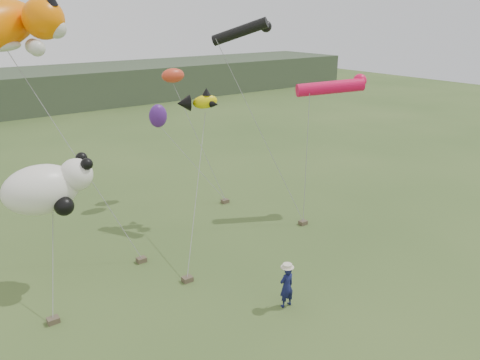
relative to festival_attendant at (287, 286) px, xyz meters
name	(u,v)px	position (x,y,z in m)	size (l,w,h in m)	color
ground	(296,295)	(0.74, 0.27, -0.80)	(120.00, 120.00, 0.00)	#385123
festival_attendant	(287,286)	(0.00, 0.00, 0.00)	(0.59, 0.38, 1.61)	#121645
sandbag_anchors	(194,249)	(-0.53, 5.49, -0.71)	(12.69, 6.09, 0.20)	brown
cat_kite	(2,25)	(-6.05, 9.44, 8.69)	(5.49, 3.67, 2.66)	#FF7500
fish_kite	(197,102)	(1.70, 8.46, 5.16)	(2.13, 1.40, 1.04)	yellow
tube_kites	(308,69)	(6.50, 6.02, 6.58)	(6.99, 4.21, 3.74)	black
panda_kite	(47,188)	(-6.02, 6.33, 3.17)	(3.19, 2.06, 1.98)	white
misc_kites	(164,99)	(1.69, 11.77, 4.84)	(1.58, 1.82, 3.23)	red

